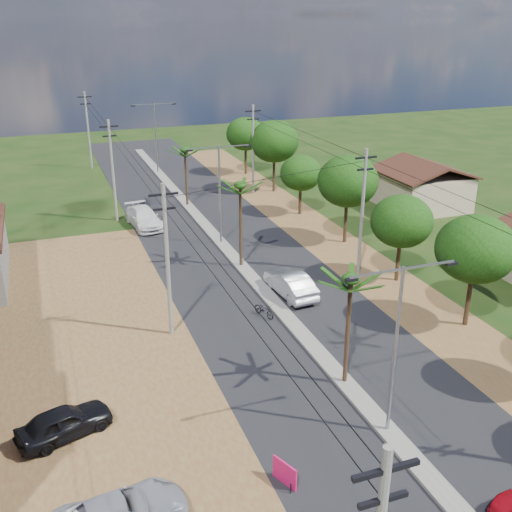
{
  "coord_description": "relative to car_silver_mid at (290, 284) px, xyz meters",
  "views": [
    {
      "loc": [
        -12.97,
        -18.34,
        17.23
      ],
      "look_at": [
        -0.79,
        14.67,
        3.0
      ],
      "focal_mm": 42.0,
      "sensor_mm": 36.0,
      "label": 1
    }
  ],
  "objects": [
    {
      "name": "roadside_sign",
      "position": [
        -7.0,
        -15.69,
        -0.28
      ],
      "size": [
        0.56,
        1.2,
        1.06
      ],
      "rotation": [
        0.0,
        0.0,
        0.39
      ],
      "color": "#AF104B",
      "rests_on": "ground"
    },
    {
      "name": "tree_east_g",
      "position": [
        8.3,
        23.65,
        4.43
      ],
      "size": [
        5.0,
        5.0,
        7.38
      ],
      "color": "black",
      "rests_on": "ground"
    },
    {
      "name": "moto_rider_west_b",
      "position": [
        -4.89,
        16.5,
        -0.25
      ],
      "size": [
        0.62,
        1.88,
        1.11
      ],
      "primitive_type": "imported",
      "rotation": [
        0.0,
        0.0,
        -0.06
      ],
      "color": "black",
      "rests_on": "ground"
    },
    {
      "name": "palm_median_near",
      "position": [
        -1.5,
        -10.35,
        4.73
      ],
      "size": [
        2.0,
        2.0,
        6.15
      ],
      "color": "black",
      "rests_on": "ground"
    },
    {
      "name": "streetlight_far",
      "position": [
        -1.5,
        35.65,
        3.98
      ],
      "size": [
        5.1,
        0.18,
        8.0
      ],
      "color": "gray",
      "rests_on": "ground"
    },
    {
      "name": "utility_pole_e_b",
      "position": [
        6.0,
        1.65,
        3.95
      ],
      "size": [
        1.6,
        0.24,
        9.0
      ],
      "color": "#605E56",
      "rests_on": "ground"
    },
    {
      "name": "tree_east_c",
      "position": [
        8.2,
        -7.35,
        4.06
      ],
      "size": [
        4.6,
        4.6,
        6.83
      ],
      "color": "black",
      "rests_on": "ground"
    },
    {
      "name": "tree_east_d",
      "position": [
        7.9,
        -0.35,
        3.53
      ],
      "size": [
        4.2,
        4.2,
        6.13
      ],
      "color": "black",
      "rests_on": "ground"
    },
    {
      "name": "utility_pole_w_c",
      "position": [
        -8.5,
        19.65,
        3.95
      ],
      "size": [
        1.6,
        0.24,
        9.0
      ],
      "color": "#605E56",
      "rests_on": "ground"
    },
    {
      "name": "car_parked_dark",
      "position": [
        -14.9,
        -9.69,
        -0.1
      ],
      "size": [
        4.46,
        2.96,
        1.41
      ],
      "primitive_type": "imported",
      "rotation": [
        0.0,
        0.0,
        1.91
      ],
      "color": "black",
      "rests_on": "ground"
    },
    {
      "name": "house_east_far",
      "position": [
        19.5,
        13.65,
        1.59
      ],
      "size": [
        7.6,
        7.5,
        4.6
      ],
      "color": "tan",
      "rests_on": "ground"
    },
    {
      "name": "utility_pole_e_c",
      "position": [
        6.0,
        23.65,
        3.95
      ],
      "size": [
        1.6,
        0.24,
        9.0
      ],
      "color": "#605E56",
      "rests_on": "ground"
    },
    {
      "name": "streetlight_near",
      "position": [
        -1.5,
        -14.35,
        3.98
      ],
      "size": [
        5.1,
        0.18,
        8.0
      ],
      "color": "gray",
      "rests_on": "ground"
    },
    {
      "name": "utility_pole_w_b",
      "position": [
        -8.5,
        -2.35,
        3.95
      ],
      "size": [
        1.6,
        0.24,
        9.0
      ],
      "color": "#605E56",
      "rests_on": "ground"
    },
    {
      "name": "dirt_lot_west",
      "position": [
        -16.5,
        -6.35,
        -0.79
      ],
      "size": [
        18.0,
        46.0,
        0.04
      ],
      "primitive_type": "cube",
      "color": "brown",
      "rests_on": "ground"
    },
    {
      "name": "dirt_shoulder_east",
      "position": [
        7.0,
        0.65,
        -0.79
      ],
      "size": [
        5.0,
        90.0,
        0.03
      ],
      "primitive_type": "cube",
      "color": "brown",
      "rests_on": "ground"
    },
    {
      "name": "ground",
      "position": [
        -1.5,
        -14.35,
        -0.81
      ],
      "size": [
        160.0,
        160.0,
        0.0
      ],
      "primitive_type": "plane",
      "color": "black",
      "rests_on": "ground"
    },
    {
      "name": "tree_east_h",
      "position": [
        8.0,
        31.65,
        3.83
      ],
      "size": [
        4.4,
        4.4,
        6.52
      ],
      "color": "black",
      "rests_on": "ground"
    },
    {
      "name": "utility_pole_w_d",
      "position": [
        -8.5,
        40.65,
        3.95
      ],
      "size": [
        1.6,
        0.24,
        9.0
      ],
      "color": "#605E56",
      "rests_on": "ground"
    },
    {
      "name": "tree_east_e",
      "position": [
        8.1,
        7.65,
        4.28
      ],
      "size": [
        4.8,
        4.8,
        7.14
      ],
      "color": "black",
      "rests_on": "ground"
    },
    {
      "name": "palm_median_far",
      "position": [
        -1.5,
        21.65,
        4.45
      ],
      "size": [
        2.0,
        2.0,
        5.85
      ],
      "color": "black",
      "rests_on": "ground"
    },
    {
      "name": "palm_median_mid",
      "position": [
        -1.5,
        5.65,
        5.09
      ],
      "size": [
        2.0,
        2.0,
        6.55
      ],
      "color": "black",
      "rests_on": "ground"
    },
    {
      "name": "road",
      "position": [
        -1.5,
        0.65,
        -0.79
      ],
      "size": [
        12.0,
        110.0,
        0.04
      ],
      "primitive_type": "cube",
      "color": "black",
      "rests_on": "ground"
    },
    {
      "name": "moto_rider_west_a",
      "position": [
        -2.7,
        -2.22,
        -0.37
      ],
      "size": [
        1.14,
        1.77,
        0.88
      ],
      "primitive_type": "imported",
      "rotation": [
        0.0,
        0.0,
        0.37
      ],
      "color": "black",
      "rests_on": "ground"
    },
    {
      "name": "car_silver_mid",
      "position": [
        0.0,
        0.0,
        0.0
      ],
      "size": [
        2.05,
        5.0,
        1.61
      ],
      "primitive_type": "imported",
      "rotation": [
        0.0,
        0.0,
        3.21
      ],
      "color": "#A5A6AD",
      "rests_on": "ground"
    },
    {
      "name": "median",
      "position": [
        -1.5,
        3.65,
        -0.72
      ],
      "size": [
        1.0,
        90.0,
        0.18
      ],
      "primitive_type": "cube",
      "color": "#605E56",
      "rests_on": "ground"
    },
    {
      "name": "car_white_far",
      "position": [
        -6.5,
        17.08,
        -0.0
      ],
      "size": [
        2.84,
        5.75,
        1.61
      ],
      "primitive_type": "imported",
      "rotation": [
        0.0,
        0.0,
        0.11
      ],
      "color": "silver",
      "rests_on": "ground"
    },
    {
      "name": "tree_east_f",
      "position": [
        7.7,
        15.65,
        3.08
      ],
      "size": [
        3.8,
        3.8,
        5.52
      ],
      "color": "black",
      "rests_on": "ground"
    },
    {
      "name": "streetlight_mid",
      "position": [
        -1.5,
        10.65,
        3.98
      ],
      "size": [
        5.1,
        0.18,
        8.0
      ],
      "color": "gray",
      "rests_on": "ground"
    }
  ]
}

